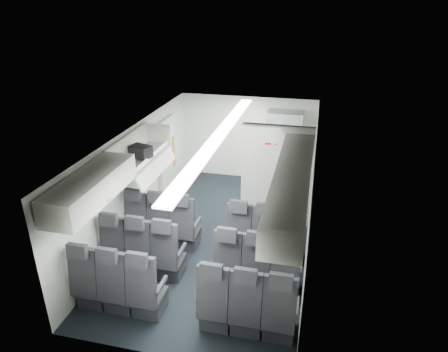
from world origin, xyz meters
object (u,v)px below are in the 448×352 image
at_px(boarding_door, 167,157).
at_px(seat_row_mid, 198,262).
at_px(flight_attendant, 256,169).
at_px(seat_row_rear, 180,299).
at_px(carry_on_bag, 141,152).
at_px(galley_unit, 283,150).
at_px(seat_row_front, 212,233).

bearing_deg(boarding_door, seat_row_mid, -61.23).
xyz_separation_m(boarding_door, flight_attendant, (2.08, 0.10, -0.12)).
xyz_separation_m(seat_row_rear, carry_on_bag, (-1.37, 1.99, 1.41)).
relative_size(boarding_door, carry_on_bag, 5.05).
xyz_separation_m(galley_unit, boarding_door, (-2.59, -1.17, 0.00)).
bearing_deg(flight_attendant, galley_unit, -5.42).
height_order(seat_row_mid, flight_attendant, flight_attendant).
bearing_deg(carry_on_bag, boarding_door, 114.42).
height_order(galley_unit, boarding_door, galley_unit).
height_order(galley_unit, flight_attendant, galley_unit).
relative_size(galley_unit, carry_on_bag, 5.15).
relative_size(galley_unit, boarding_door, 1.02).
xyz_separation_m(seat_row_rear, boarding_door, (-1.64, 3.89, 0.55)).
bearing_deg(seat_row_mid, flight_attendant, 81.89).
bearing_deg(galley_unit, boarding_door, -155.72).
xyz_separation_m(seat_row_mid, flight_attendant, (0.44, 3.09, 0.43)).
bearing_deg(flight_attendant, carry_on_bag, 157.94).
height_order(seat_row_front, seat_row_mid, same).
bearing_deg(carry_on_bag, seat_row_front, 8.52).
relative_size(seat_row_front, galley_unit, 1.75).
relative_size(seat_row_mid, carry_on_bag, 9.03).
bearing_deg(carry_on_bag, seat_row_mid, -22.00).
bearing_deg(boarding_door, seat_row_rear, -67.13).
bearing_deg(seat_row_front, boarding_door, 128.16).
distance_m(seat_row_front, boarding_door, 2.71).
xyz_separation_m(boarding_door, carry_on_bag, (0.26, -1.89, 0.86)).
bearing_deg(galley_unit, seat_row_front, -106.28).
height_order(seat_row_mid, boarding_door, boarding_door).
distance_m(galley_unit, flight_attendant, 1.19).
relative_size(seat_row_rear, boarding_door, 1.79).
bearing_deg(galley_unit, seat_row_rear, -100.65).
relative_size(seat_row_front, seat_row_rear, 1.00).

